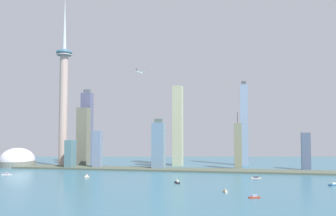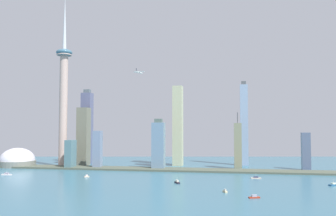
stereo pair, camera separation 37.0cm
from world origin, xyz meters
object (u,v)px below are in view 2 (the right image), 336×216
Objects in this scene: boat_3 at (334,185)px; stadium_dome at (17,161)px; boat_5 at (87,176)px; skyscraper_2 at (70,154)px; observation_tower at (64,90)px; skyscraper_8 at (97,150)px; skyscraper_5 at (244,124)px; boat_0 at (256,178)px; skyscraper_4 at (83,136)px; skyscraper_9 at (178,126)px; skyscraper_7 at (238,146)px; skyscraper_1 at (158,145)px; skyscraper_3 at (87,127)px; boat_1 at (254,197)px; boat_6 at (7,174)px; airplane at (139,72)px; skyscraper_6 at (306,151)px; boat_2 at (225,191)px; boat_4 at (177,182)px; skyscraper_0 at (158,148)px.

stadium_dome is at bearing 127.27° from boat_3.
skyscraper_2 is at bearing -88.18° from boat_5.
observation_tower reaches higher than stadium_dome.
skyscraper_8 reaches higher than stadium_dome.
boat_0 is (10.52, -197.54, -88.23)m from skyscraper_5.
skyscraper_9 reaches higher than skyscraper_4.
skyscraper_7 reaches higher than stadium_dome.
skyscraper_5 is (169.41, 104.28, 42.07)m from skyscraper_1.
skyscraper_4 is 0.73× the size of skyscraper_9.
skyscraper_5 reaches higher than skyscraper_4.
boat_0 is at bearing -25.75° from skyscraper_3.
observation_tower is at bearing 175.28° from skyscraper_1.
boat_1 is 428.38m from boat_6.
skyscraper_8 is at bearing 80.99° from airplane.
observation_tower is 511.23m from skyscraper_6.
boat_6 is (-374.46, 98.17, -0.09)m from boat_2.
boat_4 is at bearing -128.05° from airplane.
boat_0 is at bearing 152.16° from boat_5.
skyscraper_1 is 8.06× the size of boat_4.
boat_3 is (257.19, -222.37, -84.99)m from skyscraper_9.
skyscraper_3 reaches higher than boat_6.
boat_5 is (-249.22, -160.30, -44.12)m from skyscraper_7.
boat_3 is (296.26, -203.29, -36.32)m from skyscraper_0.
skyscraper_3 is 0.98× the size of skyscraper_9.
skyscraper_8 is at bearing -173.67° from skyscraper_6.
boat_5 is at bearing 42.45° from boat_2.
skyscraper_1 is 207.86m from boat_0.
boat_1 is at bearing -60.38° from skyscraper_0.
boat_3 is (589.56, -144.57, -9.83)m from stadium_dome.
skyscraper_5 is 362.04m from boat_5.
skyscraper_2 is at bearing -52.63° from boat_1.
skyscraper_8 is at bearing 122.31° from boat_3.
observation_tower is at bearing -165.58° from skyscraper_9.
skyscraper_1 is 0.79× the size of skyscraper_4.
skyscraper_2 is 372.01m from skyscraper_5.
boat_2 is (-21.28, -258.62, -44.09)m from skyscraper_7.
skyscraper_5 is at bearing 12.29° from stadium_dome.
skyscraper_1 reaches higher than boat_0.
skyscraper_3 is (120.15, 82.07, 71.16)m from stadium_dome.
skyscraper_6 is 264.43m from skyscraper_9.
stadium_dome is 1.32× the size of skyscraper_2.
boat_6 is (-410.96, -231.27, -87.98)m from skyscraper_5.
skyscraper_3 is 473.19m from skyscraper_6.
boat_6 is (-303.55, 36.63, -0.31)m from boat_4.
skyscraper_5 is 2.43× the size of skyscraper_8.
boat_0 is at bearing -27.40° from skyscraper_1.
boat_4 is at bearing -137.42° from skyscraper_6.
airplane is (96.66, -41.82, 147.85)m from skyscraper_8.
boat_0 is (-103.77, -133.36, -35.02)m from skyscraper_6.
observation_tower reaches higher than boat_5.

